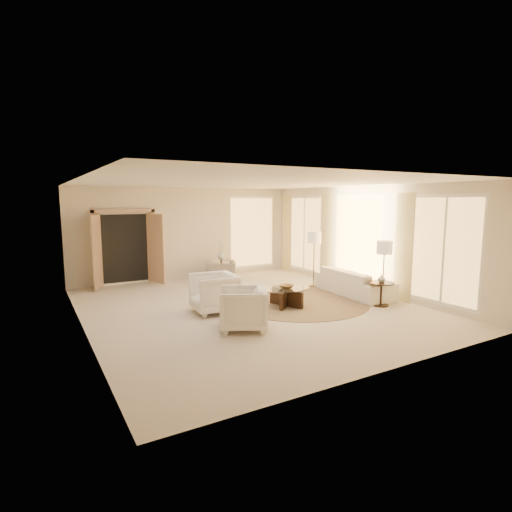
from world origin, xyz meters
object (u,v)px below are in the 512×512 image
sofa (354,282)px  end_table (381,290)px  armchair_right (243,306)px  bowl (286,286)px  armchair_left (214,291)px  side_table (221,267)px  floor_lamp_far (384,250)px  end_vase (382,278)px  side_vase (221,255)px  floor_lamp_near (314,240)px  accent_chair (220,268)px  coffee_table (286,295)px

sofa → end_table: sofa is taller
armchair_right → bowl: size_ratio=2.73×
armchair_left → end_table: 3.84m
side_table → floor_lamp_far: bearing=-66.4°
armchair_right → end_vase: 3.56m
armchair_right → side_vase: (1.74, 4.71, 0.29)m
side_table → floor_lamp_far: 5.15m
armchair_left → floor_lamp_near: (3.50, 1.00, 0.86)m
floor_lamp_near → side_vase: (-1.76, 2.38, -0.60)m
end_table → end_vase: end_vase is taller
sofa → accent_chair: 4.05m
end_vase → sofa: bearing=79.0°
accent_chair → floor_lamp_far: 4.97m
armchair_left → end_table: armchair_left is taller
coffee_table → armchair_right: bearing=-150.1°
side_table → armchair_left: bearing=-117.3°
floor_lamp_near → floor_lamp_far: size_ratio=1.05×
sofa → armchair_left: size_ratio=2.42×
armchair_left → armchair_right: (0.00, -1.33, -0.03)m
sofa → bowl: sofa is taller
armchair_left → floor_lamp_far: size_ratio=0.63×
end_table → side_vase: 5.15m
armchair_left → bowl: armchair_left is taller
armchair_right → bowl: 1.87m
coffee_table → end_table: size_ratio=2.43×
armchair_right → coffee_table: size_ratio=0.62×
side_table → bowl: size_ratio=1.91×
armchair_right → side_table: (1.74, 4.71, -0.07)m
end_table → end_vase: (0.00, 0.00, 0.26)m
bowl → side_vase: bearing=88.2°
end_table → side_table: side_table is taller
sofa → floor_lamp_near: (-0.28, 1.31, 1.00)m
side_vase → floor_lamp_near: bearing=-53.6°
floor_lamp_near → bowl: 2.49m
side_table → side_vase: size_ratio=2.67×
sofa → side_table: sofa is taller
armchair_right → bowl: (1.62, 0.93, 0.03)m
floor_lamp_near → side_table: bearing=126.4°
floor_lamp_near → armchair_right: bearing=-146.4°
accent_chair → side_table: size_ratio=1.44×
side_vase → sofa: bearing=-61.1°
accent_chair → end_table: bearing=136.3°
floor_lamp_near → end_vase: floor_lamp_near is taller
sofa → floor_lamp_far: size_ratio=1.53×
armchair_left → side_table: (1.74, 3.37, -0.10)m
floor_lamp_far → end_vase: size_ratio=7.96×
floor_lamp_far → bowl: floor_lamp_far is taller
armchair_right → coffee_table: 1.88m
floor_lamp_far → armchair_right: bearing=-179.2°
accent_chair → end_table: size_ratio=1.52×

